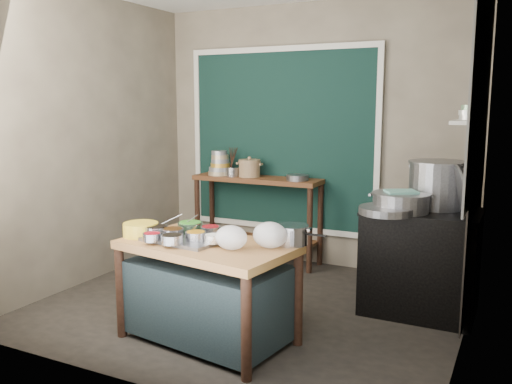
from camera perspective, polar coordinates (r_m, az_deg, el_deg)
The scene contains 30 objects.
floor at distance 4.85m, azimuth -0.81°, elevation -12.00°, with size 3.50×3.00×0.02m, color black.
back_wall at distance 5.91m, azimuth 5.94°, elevation 5.86°, with size 3.50×0.02×2.80m, color gray.
left_wall at distance 5.56m, azimuth -17.24°, elevation 5.28°, with size 0.02×3.00×2.80m, color gray.
right_wall at distance 4.04m, azimuth 21.98°, elevation 3.63°, with size 0.02×3.00×2.80m, color gray.
curtain_panel at distance 6.01m, azimuth 2.66°, elevation 5.48°, with size 2.10×0.02×1.90m, color black.
curtain_frame at distance 6.00m, azimuth 2.62°, elevation 5.47°, with size 2.22×0.03×2.02m, color beige, non-canonical shape.
tile_panel at distance 4.57m, azimuth 22.60°, elevation 9.84°, with size 0.02×1.70×1.70m, color #B2B2AA.
soot_patch at distance 4.79m, azimuth 21.89°, elevation -4.06°, with size 0.01×1.30×1.30m, color black.
wall_shelf at distance 4.88m, azimuth 21.44°, elevation 6.90°, with size 0.22×0.70×0.03m, color beige.
prep_table at distance 4.08m, azimuth -5.11°, elevation -10.46°, with size 1.25×0.72×0.75m, color #965E36.
back_counter at distance 6.04m, azimuth 0.13°, elevation -2.88°, with size 1.45×0.40×0.95m, color #4F3016.
stove_block at distance 4.80m, azimuth 16.92°, elevation -7.14°, with size 0.90×0.68×0.85m, color black.
stove_top at distance 4.70m, azimuth 17.17°, elevation -1.98°, with size 0.92×0.69×0.03m, color black.
condiment_tray at distance 4.05m, azimuth -7.44°, elevation -4.89°, with size 0.57×0.40×0.03m, color gray.
condiment_bowls at distance 4.04m, azimuth -7.79°, elevation -4.27°, with size 0.64×0.52×0.08m.
yellow_basin at distance 4.23m, azimuth -12.03°, elevation -3.88°, with size 0.27×0.27×0.10m, color gold.
saucepan at distance 3.91m, azimuth 3.70°, elevation -4.49°, with size 0.26×0.26×0.14m, color gray, non-canonical shape.
plastic_bag_a at distance 3.76m, azimuth -2.62°, elevation -4.81°, with size 0.23×0.19×0.17m, color white.
plastic_bag_b at distance 3.80m, azimuth 1.46°, elevation -4.54°, with size 0.25×0.21×0.18m, color white.
bowl_stack at distance 6.12m, azimuth -3.83°, elevation 2.91°, with size 0.25×0.25×0.28m.
utensil_cup at distance 6.04m, azimuth -2.49°, elevation 2.16°, with size 0.16×0.16×0.10m, color gray.
ceramic_crock at distance 5.97m, azimuth -0.69°, elevation 2.43°, with size 0.25×0.25×0.17m, color #89694B, non-canonical shape.
wide_bowl at distance 5.71m, azimuth 4.39°, elevation 1.52°, with size 0.23×0.23×0.06m, color gray.
stock_pot at distance 4.80m, azimuth 18.58°, elevation 0.75°, with size 0.51×0.51×0.40m, color gray, non-canonical shape.
pot_lid at distance 4.60m, azimuth 20.57°, elevation 0.29°, with size 0.41×0.41×0.02m, color gray.
steamer at distance 4.55m, azimuth 15.00°, elevation -1.04°, with size 0.48×0.48×0.16m, color gray, non-canonical shape.
green_cloth at distance 4.54m, azimuth 15.05°, elevation 0.04°, with size 0.24×0.19×0.02m, color #5E978D.
shallow_pan at distance 4.44m, azimuth 13.56°, elevation -1.90°, with size 0.44×0.44×0.06m, color gray.
shelf_bowl_stack at distance 4.86m, azimuth 21.47°, elevation 7.74°, with size 0.15×0.15×0.12m.
shelf_bowl_green at distance 5.09m, azimuth 21.69°, elevation 7.41°, with size 0.14×0.14×0.05m, color gray.
Camera 1 is at (2.08, -4.01, 1.75)m, focal length 38.00 mm.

